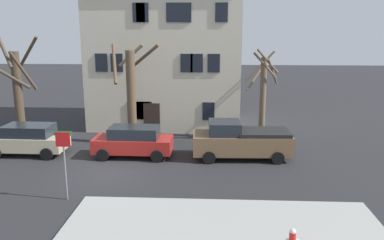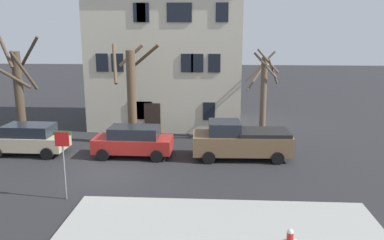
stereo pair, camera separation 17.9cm
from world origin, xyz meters
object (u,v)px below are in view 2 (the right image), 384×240
(pickup_truck_brown, at_px, (241,140))
(street_sign_pole, at_px, (63,152))
(building_main, at_px, (167,48))
(tree_bare_far, at_px, (263,94))
(fire_hydrant, at_px, (290,239))
(bicycle_leaning, at_px, (43,132))
(car_red_wagon, at_px, (133,141))
(car_beige_wagon, at_px, (29,139))
(tree_bare_near, at_px, (19,90))
(tree_bare_mid, at_px, (132,93))

(pickup_truck_brown, distance_m, street_sign_pole, 9.72)
(building_main, xyz_separation_m, tree_bare_far, (6.58, -4.40, -2.59))
(fire_hydrant, distance_m, bicycle_leaning, 18.93)
(car_red_wagon, relative_size, street_sign_pole, 1.47)
(car_beige_wagon, distance_m, car_red_wagon, 6.03)
(tree_bare_near, height_order, car_beige_wagon, tree_bare_near)
(building_main, distance_m, car_red_wagon, 9.57)
(pickup_truck_brown, xyz_separation_m, street_sign_pole, (-7.64, -5.92, 1.06))
(fire_hydrant, bearing_deg, bicycle_leaning, 136.50)
(street_sign_pole, bearing_deg, building_main, 79.42)
(building_main, height_order, bicycle_leaning, building_main)
(tree_bare_far, bearing_deg, street_sign_pole, -133.54)
(tree_bare_near, distance_m, tree_bare_far, 15.32)
(building_main, bearing_deg, bicycle_leaning, -148.51)
(tree_bare_mid, distance_m, tree_bare_far, 8.20)
(car_red_wagon, bearing_deg, tree_bare_near, 159.72)
(tree_bare_mid, height_order, pickup_truck_brown, tree_bare_mid)
(tree_bare_far, height_order, car_red_wagon, tree_bare_far)
(tree_bare_near, xyz_separation_m, car_beige_wagon, (1.72, -2.74, -2.37))
(pickup_truck_brown, relative_size, street_sign_pole, 1.82)
(building_main, height_order, fire_hydrant, building_main)
(building_main, height_order, tree_bare_near, building_main)
(tree_bare_mid, bearing_deg, bicycle_leaning, 171.15)
(building_main, xyz_separation_m, car_beige_wagon, (-6.98, -8.15, -4.71))
(tree_bare_mid, relative_size, car_beige_wagon, 1.43)
(car_beige_wagon, distance_m, bicycle_leaning, 3.55)
(car_beige_wagon, bearing_deg, fire_hydrant, -36.45)
(car_red_wagon, bearing_deg, bicycle_leaning, 152.31)
(tree_bare_near, bearing_deg, bicycle_leaning, 34.92)
(car_red_wagon, height_order, street_sign_pole, street_sign_pole)
(tree_bare_near, bearing_deg, car_beige_wagon, -57.93)
(tree_bare_far, bearing_deg, pickup_truck_brown, -112.64)
(tree_bare_mid, relative_size, fire_hydrant, 8.43)
(tree_bare_near, distance_m, tree_bare_mid, 7.19)
(tree_bare_near, height_order, car_red_wagon, tree_bare_near)
(tree_bare_mid, distance_m, fire_hydrant, 14.47)
(building_main, bearing_deg, tree_bare_near, -148.11)
(tree_bare_far, distance_m, car_beige_wagon, 14.23)
(bicycle_leaning, bearing_deg, tree_bare_mid, -8.85)
(building_main, height_order, pickup_truck_brown, building_main)
(building_main, height_order, tree_bare_far, building_main)
(fire_hydrant, bearing_deg, tree_bare_far, 87.56)
(tree_bare_near, distance_m, fire_hydrant, 19.40)
(building_main, bearing_deg, tree_bare_mid, -104.87)
(bicycle_leaning, bearing_deg, pickup_truck_brown, -15.21)
(car_beige_wagon, height_order, pickup_truck_brown, pickup_truck_brown)
(tree_bare_far, xyz_separation_m, fire_hydrant, (-0.57, -13.35, -2.52))
(tree_bare_near, relative_size, car_beige_wagon, 1.70)
(building_main, bearing_deg, car_beige_wagon, -130.56)
(fire_hydrant, bearing_deg, tree_bare_mid, 121.96)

